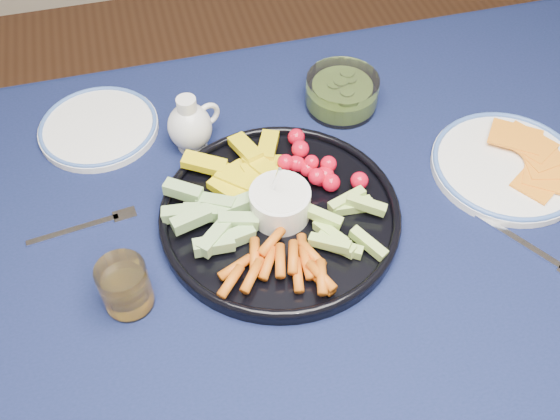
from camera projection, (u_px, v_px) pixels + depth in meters
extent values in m
cylinder|color=#452617|center=(551.00, 156.00, 1.59)|extent=(0.07, 0.07, 0.70)
cube|color=#452617|center=(351.00, 269.00, 0.93)|extent=(1.60, 1.00, 0.04)
cube|color=#0D1636|center=(352.00, 261.00, 0.92)|extent=(1.66, 1.06, 0.01)
cube|color=#0D1636|center=(266.00, 104.00, 1.35)|extent=(1.66, 0.01, 0.30)
cylinder|color=black|center=(280.00, 217.00, 0.95)|extent=(0.37, 0.37, 0.02)
torus|color=black|center=(280.00, 212.00, 0.94)|extent=(0.37, 0.37, 0.01)
cylinder|color=white|center=(280.00, 203.00, 0.93)|extent=(0.09, 0.09, 0.05)
cylinder|color=white|center=(280.00, 194.00, 0.91)|extent=(0.08, 0.08, 0.01)
cylinder|color=silver|center=(192.00, 143.00, 1.06)|extent=(0.05, 0.05, 0.01)
ellipsoid|color=silver|center=(190.00, 127.00, 1.03)|extent=(0.07, 0.07, 0.08)
cylinder|color=silver|center=(187.00, 107.00, 0.99)|extent=(0.03, 0.03, 0.03)
torus|color=silver|center=(207.00, 115.00, 1.03)|extent=(0.05, 0.02, 0.05)
torus|color=#4268B9|center=(188.00, 114.00, 1.01)|extent=(0.04, 0.04, 0.00)
cylinder|color=white|center=(342.00, 92.00, 1.10)|extent=(0.13, 0.13, 0.06)
cylinder|color=#557320|center=(341.00, 97.00, 1.11)|extent=(0.11, 0.11, 0.03)
cylinder|color=white|center=(507.00, 167.00, 1.02)|extent=(0.25, 0.25, 0.01)
torus|color=#4268B9|center=(508.00, 164.00, 1.01)|extent=(0.24, 0.24, 0.01)
cylinder|color=white|center=(125.00, 286.00, 0.84)|extent=(0.07, 0.07, 0.08)
cylinder|color=gold|center=(128.00, 293.00, 0.85)|extent=(0.06, 0.06, 0.04)
cube|color=silver|center=(73.00, 230.00, 0.94)|extent=(0.14, 0.03, 0.00)
cube|color=silver|center=(125.00, 215.00, 0.96)|extent=(0.04, 0.03, 0.00)
cube|color=silver|center=(519.00, 241.00, 0.93)|extent=(0.09, 0.13, 0.00)
cylinder|color=white|center=(99.00, 128.00, 1.08)|extent=(0.20, 0.20, 0.01)
torus|color=#4268B9|center=(98.00, 125.00, 1.07)|extent=(0.20, 0.20, 0.01)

